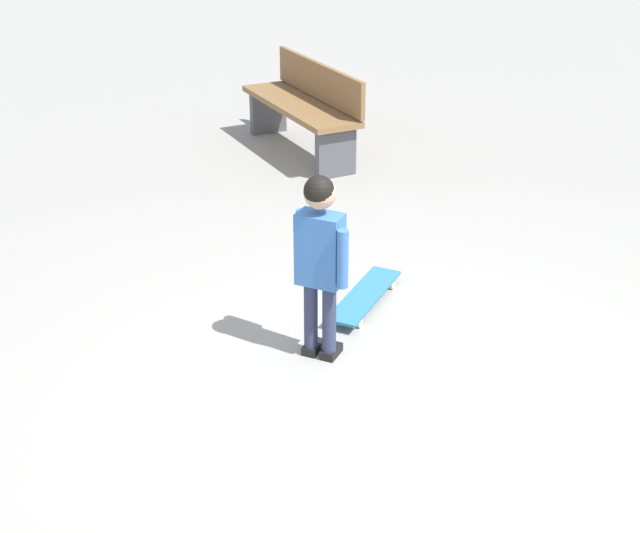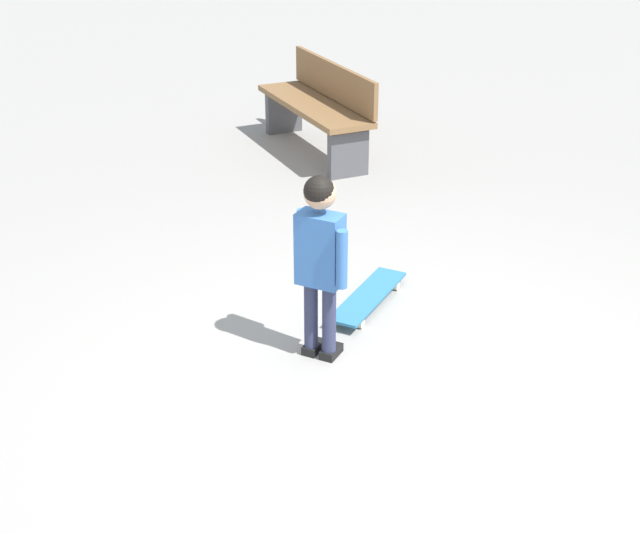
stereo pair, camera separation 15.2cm
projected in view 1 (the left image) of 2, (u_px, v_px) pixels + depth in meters
The scene contains 4 objects.
ground_plane at pixel (382, 404), 4.50m from camera, with size 50.00×50.00×0.00m, color gray.
child_person at pixel (320, 248), 4.64m from camera, with size 0.40×0.23×1.06m.
skateboard at pixel (364, 296), 5.43m from camera, with size 0.39×0.80×0.07m.
street_bench at pixel (305, 107), 7.94m from camera, with size 1.64×1.03×0.80m.
Camera 1 is at (-2.16, 3.08, 2.59)m, focal length 49.78 mm.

